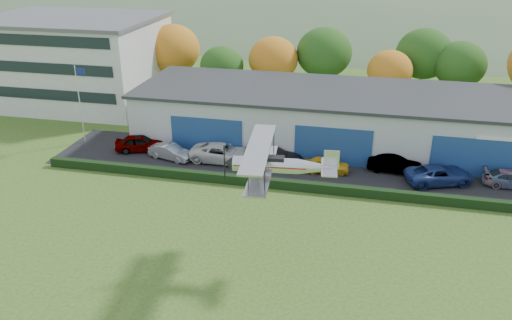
% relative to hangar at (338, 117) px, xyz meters
% --- Properties ---
extents(ground, '(300.00, 300.00, 0.00)m').
position_rel_hangar_xyz_m(ground, '(-5.00, -27.98, -2.66)').
color(ground, '#36571B').
rests_on(ground, ground).
extents(apron, '(48.00, 9.00, 0.05)m').
position_rel_hangar_xyz_m(apron, '(-2.00, -6.98, -2.63)').
color(apron, black).
rests_on(apron, ground).
extents(hedge, '(46.00, 0.60, 0.80)m').
position_rel_hangar_xyz_m(hedge, '(-2.00, -11.78, -2.26)').
color(hedge, black).
rests_on(hedge, ground).
extents(hangar, '(40.60, 12.60, 5.30)m').
position_rel_hangar_xyz_m(hangar, '(0.00, 0.00, 0.00)').
color(hangar, '#B2B7BC').
rests_on(hangar, ground).
extents(office_block, '(20.60, 15.60, 10.40)m').
position_rel_hangar_xyz_m(office_block, '(-33.00, 7.02, 2.56)').
color(office_block, silver).
rests_on(office_block, ground).
extents(flagpole, '(1.05, 0.10, 8.00)m').
position_rel_hangar_xyz_m(flagpole, '(-24.88, -5.98, 2.13)').
color(flagpole, silver).
rests_on(flagpole, ground).
extents(tree_belt, '(75.70, 13.22, 10.12)m').
position_rel_hangar_xyz_m(tree_belt, '(-4.15, 12.64, 2.95)').
color(tree_belt, '#3D2614').
rests_on(tree_belt, ground).
extents(distant_hills, '(430.00, 196.00, 56.00)m').
position_rel_hangar_xyz_m(distant_hills, '(-9.38, 112.02, -15.70)').
color(distant_hills, '#4C6642').
rests_on(distant_hills, ground).
extents(car_0, '(5.11, 3.24, 1.62)m').
position_rel_hangar_xyz_m(car_0, '(-18.53, -6.87, -1.80)').
color(car_0, gray).
rests_on(car_0, apron).
extents(car_1, '(4.50, 2.53, 1.40)m').
position_rel_hangar_xyz_m(car_1, '(-14.94, -8.05, -1.90)').
color(car_1, silver).
rests_on(car_1, apron).
extents(car_2, '(6.00, 2.83, 1.66)m').
position_rel_hangar_xyz_m(car_2, '(-10.01, -7.57, -1.78)').
color(car_2, silver).
rests_on(car_2, apron).
extents(car_3, '(5.30, 2.45, 1.50)m').
position_rel_hangar_xyz_m(car_3, '(-5.18, -6.91, -1.86)').
color(car_3, black).
rests_on(car_3, apron).
extents(car_4, '(4.19, 1.96, 1.39)m').
position_rel_hangar_xyz_m(car_4, '(-0.37, -7.79, -1.91)').
color(car_4, gold).
rests_on(car_4, apron).
extents(car_5, '(4.86, 2.12, 1.55)m').
position_rel_hangar_xyz_m(car_5, '(5.57, -6.51, -1.83)').
color(car_5, gray).
rests_on(car_5, apron).
extents(car_6, '(6.21, 4.37, 1.57)m').
position_rel_hangar_xyz_m(car_6, '(9.20, -7.97, -1.82)').
color(car_6, navy).
rests_on(car_6, apron).
extents(biplane, '(7.00, 8.04, 3.00)m').
position_rel_hangar_xyz_m(biplane, '(-2.45, -21.73, 4.12)').
color(biplane, silver).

